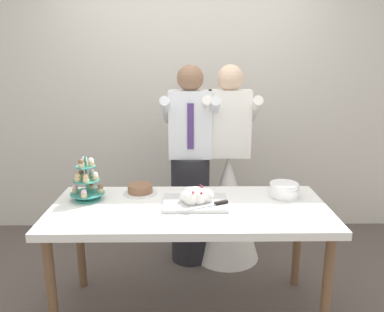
{
  "coord_description": "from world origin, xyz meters",
  "views": [
    {
      "loc": [
        -0.01,
        -2.37,
        1.72
      ],
      "look_at": [
        0.02,
        0.15,
        1.07
      ],
      "focal_mm": 36.51,
      "sensor_mm": 36.0,
      "label": 1
    }
  ],
  "objects": [
    {
      "name": "round_cake",
      "position": [
        -0.35,
        0.25,
        0.8
      ],
      "size": [
        0.24,
        0.24,
        0.07
      ],
      "color": "white",
      "rests_on": "dessert_table"
    },
    {
      "name": "cupcake_stand",
      "position": [
        -0.69,
        0.14,
        0.89
      ],
      "size": [
        0.23,
        0.23,
        0.31
      ],
      "color": "teal",
      "rests_on": "dessert_table"
    },
    {
      "name": "person_bride",
      "position": [
        0.33,
        0.76,
        0.58
      ],
      "size": [
        0.56,
        0.56,
        1.66
      ],
      "color": "white",
      "rests_on": "ground_plane"
    },
    {
      "name": "plate_stack",
      "position": [
        0.66,
        0.17,
        0.82
      ],
      "size": [
        0.2,
        0.2,
        0.1
      ],
      "color": "white",
      "rests_on": "dessert_table"
    },
    {
      "name": "main_cake_tray",
      "position": [
        0.04,
        0.03,
        0.82
      ],
      "size": [
        0.42,
        0.33,
        0.13
      ],
      "color": "silver",
      "rests_on": "dessert_table"
    },
    {
      "name": "person_groom",
      "position": [
        0.01,
        0.73,
        0.75
      ],
      "size": [
        0.46,
        0.49,
        1.66
      ],
      "color": "#232328",
      "rests_on": "ground_plane"
    },
    {
      "name": "dessert_table",
      "position": [
        0.0,
        0.0,
        0.7
      ],
      "size": [
        1.8,
        0.8,
        0.78
      ],
      "color": "white",
      "rests_on": "ground_plane"
    },
    {
      "name": "ground_plane",
      "position": [
        0.0,
        0.0,
        0.0
      ],
      "size": [
        8.0,
        8.0,
        0.0
      ],
      "primitive_type": "plane",
      "color": "#564C47"
    },
    {
      "name": "rear_wall",
      "position": [
        0.0,
        1.48,
        1.45
      ],
      "size": [
        5.2,
        0.1,
        2.9
      ],
      "primitive_type": "cube",
      "color": "beige",
      "rests_on": "ground_plane"
    }
  ]
}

